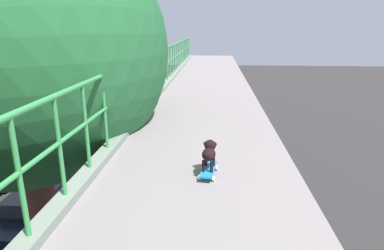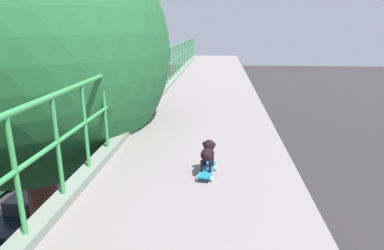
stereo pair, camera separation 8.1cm
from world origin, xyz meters
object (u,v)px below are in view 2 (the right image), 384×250
Objects in this scene: car_black_fifth at (43,207)px; city_bus at (109,84)px; car_green_sixth at (11,163)px; small_dog at (208,152)px; toy_skateboard at (207,170)px.

city_bus reaches higher than car_black_fifth.
car_green_sixth is 11.66× the size of small_dog.
toy_skateboard reaches higher than car_green_sixth.
small_dog is (9.85, -24.86, 3.55)m from city_bus.
city_bus is at bearing 111.59° from toy_skateboard.
car_green_sixth is 8.75× the size of toy_skateboard.
city_bus is 27.27× the size of small_dog.
small_dog reaches higher than car_black_fifth.
toy_skateboard is at bearing -68.41° from city_bus.
car_black_fifth is 1.02× the size of car_green_sixth.
toy_skateboard is (9.66, -9.83, 4.51)m from car_green_sixth.
car_black_fifth is at bearing 134.53° from toy_skateboard.
car_black_fifth is 9.85m from small_dog.
car_black_fifth is 9.76m from toy_skateboard.
small_dog is (0.00, 0.03, 0.22)m from toy_skateboard.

